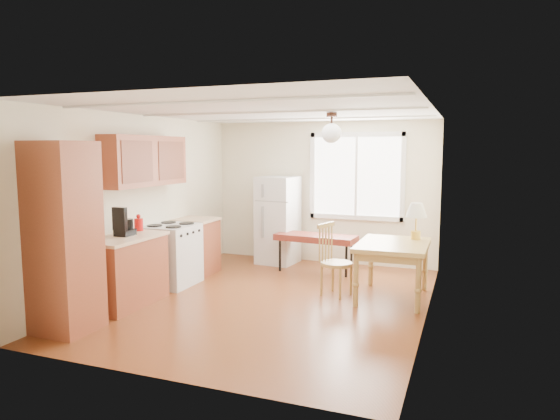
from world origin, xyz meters
The scene contains 11 objects.
room_shell centered at (0.00, 0.00, 1.25)m, with size 4.60×5.60×2.62m.
kitchen_run centered at (-1.72, -0.63, 0.84)m, with size 0.65×3.40×2.20m.
window_unit centered at (0.60, 2.47, 1.55)m, with size 1.64×0.05×1.51m.
pendant_light centered at (0.70, 0.40, 2.24)m, with size 0.26×0.26×0.40m.
refrigerator centered at (-0.72, 2.12, 0.77)m, with size 0.69×0.69×1.54m.
bench centered at (0.10, 1.74, 0.55)m, with size 1.37×0.60×0.62m.
dining_table centered at (1.50, 0.67, 0.66)m, with size 0.92×1.22×0.76m.
chair centered at (0.67, 0.55, 0.56)m, with size 0.47×0.47×0.99m.
table_lamp centered at (1.75, 1.06, 1.13)m, with size 0.29×0.29×0.51m.
coffee_maker centered at (-1.72, -0.81, 1.04)m, with size 0.19×0.25×0.38m.
kettle centered at (-1.80, -0.40, 0.99)m, with size 0.12×0.12×0.23m.
Camera 1 is at (2.41, -6.04, 2.01)m, focal length 32.00 mm.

